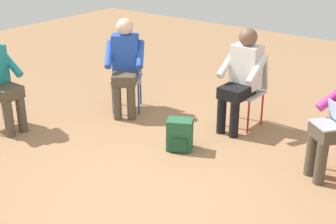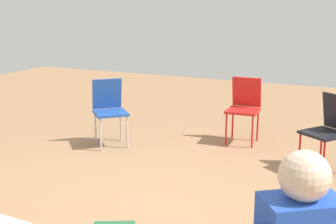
{
  "view_description": "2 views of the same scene",
  "coord_description": "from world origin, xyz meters",
  "px_view_note": "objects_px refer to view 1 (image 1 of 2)",
  "views": [
    {
      "loc": [
        -2.56,
        2.83,
        2.43
      ],
      "look_at": [
        -0.26,
        -0.17,
        0.85
      ],
      "focal_mm": 50.0,
      "sensor_mm": 36.0,
      "label": 1
    },
    {
      "loc": [
        1.73,
        -3.43,
        1.84
      ],
      "look_at": [
        0.02,
        0.26,
        0.86
      ],
      "focal_mm": 50.0,
      "sensor_mm": 36.0,
      "label": 2
    }
  ],
  "objects_px": {
    "chair_southeast": "(127,72)",
    "backpack_near_laptop_user": "(180,136)",
    "chair_south": "(248,87)",
    "person_in_white": "(242,75)",
    "person_in_blue": "(125,62)"
  },
  "relations": [
    {
      "from": "chair_south",
      "to": "chair_southeast",
      "type": "height_order",
      "value": "same"
    },
    {
      "from": "chair_southeast",
      "to": "backpack_near_laptop_user",
      "type": "height_order",
      "value": "chair_southeast"
    },
    {
      "from": "chair_south",
      "to": "person_in_blue",
      "type": "bearing_deg",
      "value": 24.6
    },
    {
      "from": "chair_south",
      "to": "person_in_blue",
      "type": "distance_m",
      "value": 1.6
    },
    {
      "from": "chair_southeast",
      "to": "person_in_white",
      "type": "xyz_separation_m",
      "value": [
        -1.56,
        -0.32,
        0.2
      ]
    },
    {
      "from": "person_in_white",
      "to": "chair_south",
      "type": "bearing_deg",
      "value": -90.0
    },
    {
      "from": "person_in_blue",
      "to": "backpack_near_laptop_user",
      "type": "relative_size",
      "value": 3.44
    },
    {
      "from": "person_in_white",
      "to": "backpack_near_laptop_user",
      "type": "xyz_separation_m",
      "value": [
        0.24,
        0.91,
        -0.54
      ]
    },
    {
      "from": "chair_southeast",
      "to": "chair_south",
      "type": "bearing_deg",
      "value": 160.84
    },
    {
      "from": "chair_southeast",
      "to": "backpack_near_laptop_user",
      "type": "bearing_deg",
      "value": 119.31
    },
    {
      "from": "chair_southeast",
      "to": "backpack_near_laptop_user",
      "type": "xyz_separation_m",
      "value": [
        -1.32,
        0.6,
        -0.34
      ]
    },
    {
      "from": "chair_south",
      "to": "chair_southeast",
      "type": "xyz_separation_m",
      "value": [
        1.56,
        0.48,
        0.0
      ]
    },
    {
      "from": "chair_southeast",
      "to": "person_in_blue",
      "type": "xyz_separation_m",
      "value": [
        -0.1,
        0.13,
        0.2
      ]
    },
    {
      "from": "chair_southeast",
      "to": "backpack_near_laptop_user",
      "type": "distance_m",
      "value": 1.49
    },
    {
      "from": "chair_southeast",
      "to": "backpack_near_laptop_user",
      "type": "relative_size",
      "value": 2.36
    }
  ]
}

